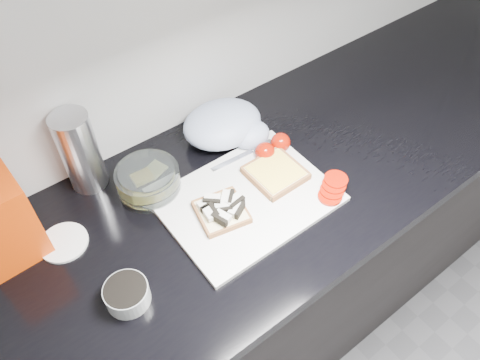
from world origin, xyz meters
The scene contains 13 objects.
base_cabinet centered at (0.00, 1.20, 0.43)m, with size 3.50×0.60×0.86m, color black.
countertop centered at (0.00, 1.20, 0.88)m, with size 3.50×0.64×0.04m, color black.
cutting_board centered at (0.14, 1.16, 0.91)m, with size 0.40×0.30×0.01m, color silver.
bread_left centered at (0.07, 1.16, 0.92)m, with size 0.14×0.14×0.04m.
bread_right centered at (0.24, 1.18, 0.92)m, with size 0.13×0.13×0.02m.
tomato_slices centered at (0.32, 1.06, 0.92)m, with size 0.11×0.09×0.02m.
knife centered at (0.24, 1.28, 0.91)m, with size 0.19×0.02×0.01m.
seed_tub centered at (-0.21, 1.10, 0.93)m, with size 0.09×0.09×0.05m.
tub_lid centered at (-0.26, 1.32, 0.90)m, with size 0.11×0.11×0.01m, color white.
glass_bowl centered at (-0.03, 1.34, 0.93)m, with size 0.16×0.16×0.06m.
steel_canister centered at (-0.13, 1.45, 1.01)m, with size 0.09×0.09×0.21m, color #B8B8BD.
grocery_bag centered at (0.24, 1.37, 0.95)m, with size 0.24×0.22×0.10m.
whole_tomatoes centered at (0.29, 1.25, 0.93)m, with size 0.11×0.05×0.05m.
Camera 1 is at (-0.30, 0.61, 1.79)m, focal length 35.00 mm.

